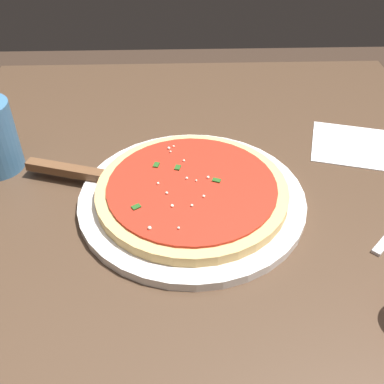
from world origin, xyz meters
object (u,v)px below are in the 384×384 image
(pizza_server, at_px, (90,175))
(napkin_folded_right, at_px, (355,146))
(pizza, at_px, (192,190))
(serving_plate, at_px, (192,199))

(pizza_server, relative_size, napkin_folded_right, 1.57)
(pizza, xyz_separation_m, napkin_folded_right, (0.14, -0.29, -0.02))
(serving_plate, relative_size, pizza_server, 1.48)
(pizza, bearing_deg, napkin_folded_right, -63.92)
(pizza, distance_m, napkin_folded_right, 0.32)
(pizza_server, bearing_deg, serving_plate, -107.00)
(serving_plate, distance_m, pizza_server, 0.16)
(serving_plate, xyz_separation_m, pizza_server, (0.05, 0.15, 0.01))
(serving_plate, relative_size, napkin_folded_right, 2.32)
(pizza_server, bearing_deg, napkin_folded_right, -78.06)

